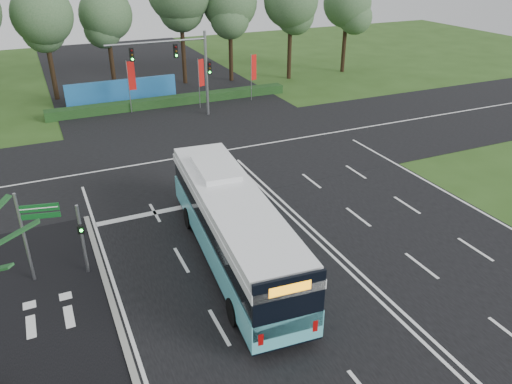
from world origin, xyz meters
TOP-DOWN VIEW (x-y plane):
  - ground at (0.00, 0.00)m, footprint 120.00×120.00m
  - road_main at (0.00, 0.00)m, footprint 20.00×120.00m
  - road_cross at (0.00, 12.00)m, footprint 120.00×14.00m
  - bike_path at (-12.50, -3.00)m, footprint 5.00×18.00m
  - kerb_strip at (-10.10, -3.00)m, footprint 0.25×18.00m
  - city_bus at (-4.37, -0.99)m, footprint 3.78×13.18m
  - pedestrian_signal at (-10.68, 0.80)m, footprint 0.31×0.42m
  - street_sign at (-12.57, 1.13)m, footprint 1.64×0.44m
  - banner_flag_left at (-3.68, 23.74)m, footprint 0.67×0.09m
  - banner_flag_mid at (2.17, 22.60)m, footprint 0.62×0.28m
  - banner_flag_right at (7.37, 22.95)m, footprint 0.62×0.22m
  - traffic_light_gantry at (0.21, 20.50)m, footprint 8.41×0.28m
  - hedge at (0.00, 24.50)m, footprint 22.00×1.20m
  - blue_hoarding at (-4.00, 27.00)m, footprint 10.00×0.30m
  - eucalyptus_row at (-2.02, 30.32)m, footprint 48.50×9.32m

SIDE VIEW (x-z plane):
  - ground at x=0.00m, z-range 0.00..0.00m
  - road_main at x=0.00m, z-range 0.00..0.04m
  - road_cross at x=0.00m, z-range 0.00..0.05m
  - bike_path at x=-12.50m, z-range 0.00..0.06m
  - kerb_strip at x=-10.10m, z-range 0.00..0.12m
  - hedge at x=0.00m, z-range 0.00..0.80m
  - blue_hoarding at x=-4.00m, z-range 0.00..2.20m
  - pedestrian_signal at x=-10.68m, z-range 0.16..3.58m
  - city_bus at x=-4.37m, z-range 0.01..3.74m
  - street_sign at x=-12.57m, z-range 0.54..4.82m
  - banner_flag_right at x=7.37m, z-range 0.67..4.99m
  - banner_flag_mid at x=2.17m, z-range 0.68..5.09m
  - banner_flag_left at x=-3.68m, z-range 0.69..5.21m
  - traffic_light_gantry at x=0.21m, z-range 1.16..8.16m
  - eucalyptus_row at x=-2.02m, z-range 2.02..14.63m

